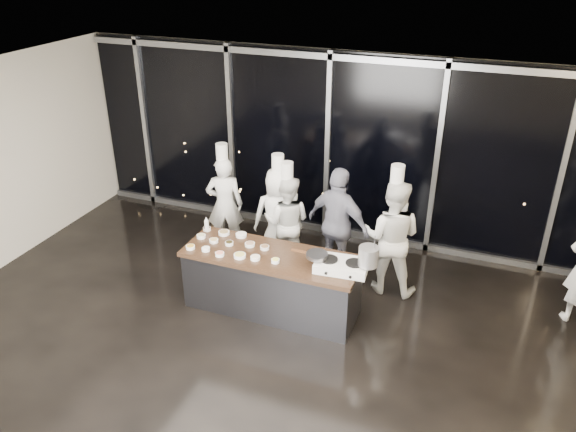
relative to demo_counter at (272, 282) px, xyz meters
name	(u,v)px	position (x,y,z in m)	size (l,w,h in m)	color
ground	(246,347)	(0.00, -0.90, -0.45)	(9.00, 9.00, 0.00)	black
room_shell	(254,192)	(0.18, -0.90, 1.79)	(9.02, 7.02, 3.21)	beige
window_wall	(328,147)	(0.00, 2.53, 1.14)	(8.90, 0.11, 3.20)	black
demo_counter	(272,282)	(0.00, 0.00, 0.00)	(2.46, 0.86, 0.90)	#37363B
stove	(341,265)	(1.00, -0.03, 0.51)	(0.71, 0.48, 0.14)	white
frying_pan	(316,255)	(0.66, -0.06, 0.61)	(0.51, 0.31, 0.05)	gray
stock_pot	(368,256)	(1.34, -0.02, 0.72)	(0.26, 0.26, 0.26)	#B3B3B6
prep_bowls	(230,244)	(-0.62, 0.01, 0.47)	(1.40, 0.74, 0.05)	white
squeeze_bottle	(207,225)	(-1.14, 0.27, 0.56)	(0.06, 0.06, 0.23)	silver
chef_far_left	(225,203)	(-1.37, 1.31, 0.39)	(0.70, 0.59, 1.88)	white
chef_left	(278,215)	(-0.41, 1.28, 0.37)	(0.93, 0.80, 1.85)	white
chef_center	(287,221)	(-0.23, 1.19, 0.33)	(0.83, 0.69, 1.78)	white
guest	(338,225)	(0.61, 1.14, 0.45)	(1.15, 0.77, 1.81)	black
chef_right	(392,237)	(1.43, 1.09, 0.44)	(0.87, 0.68, 2.00)	white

